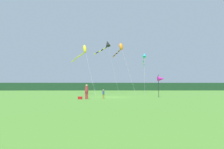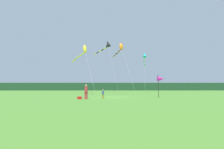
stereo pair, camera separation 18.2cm
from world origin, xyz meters
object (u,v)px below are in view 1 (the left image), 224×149
object	(u,v)px
banner_flag_pole	(161,79)
kite_cyan	(144,57)
kite_orange	(120,48)
kite_yellow	(83,51)
cooler_box	(80,98)
kite_black	(107,45)
person_adult	(87,91)
person_child	(103,94)

from	to	relation	value
banner_flag_pole	kite_cyan	size ratio (longest dim) A/B	0.30
kite_orange	kite_cyan	bearing A→B (deg)	43.83
kite_orange	kite_yellow	size ratio (longest dim) A/B	1.13
cooler_box	kite_black	distance (m)	20.77
banner_flag_pole	person_adult	bearing A→B (deg)	-161.27
cooler_box	kite_black	size ratio (longest dim) A/B	0.04
banner_flag_pole	cooler_box	bearing A→B (deg)	-161.79
person_child	cooler_box	world-z (taller)	person_child
kite_yellow	kite_orange	bearing A→B (deg)	23.34
person_child	banner_flag_pole	xyz separation A→B (m)	(7.70, 2.60, 1.87)
person_adult	kite_cyan	xyz separation A→B (m)	(11.08, 21.60, 7.68)
banner_flag_pole	kite_yellow	distance (m)	16.19
person_child	cooler_box	bearing A→B (deg)	-163.08
person_adult	person_child	bearing A→B (deg)	19.05
person_adult	banner_flag_pole	world-z (taller)	banner_flag_pole
person_child	kite_yellow	xyz separation A→B (m)	(-4.35, 11.83, 7.51)
person_child	kite_yellow	distance (m)	14.67
kite_orange	kite_cyan	world-z (taller)	kite_orange
cooler_box	kite_yellow	size ratio (longest dim) A/B	0.05
banner_flag_pole	kite_black	size ratio (longest dim) A/B	0.26
person_child	banner_flag_pole	bearing A→B (deg)	18.65
cooler_box	kite_black	bearing A→B (deg)	81.19
person_adult	kite_orange	world-z (taller)	kite_orange
banner_flag_pole	kite_black	distance (m)	18.14
person_child	kite_orange	distance (m)	17.67
person_child	kite_cyan	distance (m)	24.21
banner_flag_pole	kite_cyan	distance (m)	19.39
kite_black	person_adult	bearing A→B (deg)	-96.57
kite_cyan	kite_black	bearing A→B (deg)	-155.89
banner_flag_pole	kite_yellow	size ratio (longest dim) A/B	0.33
kite_orange	cooler_box	bearing A→B (deg)	-109.52
kite_cyan	kite_black	size ratio (longest dim) A/B	0.87
person_child	banner_flag_pole	world-z (taller)	banner_flag_pole
kite_cyan	kite_yellow	world-z (taller)	kite_cyan
kite_cyan	kite_yellow	size ratio (longest dim) A/B	1.09
person_child	kite_cyan	bearing A→B (deg)	66.38
person_adult	banner_flag_pole	distance (m)	10.28
kite_cyan	kite_yellow	bearing A→B (deg)	-146.02
kite_orange	person_child	bearing A→B (deg)	-101.15
person_adult	kite_black	size ratio (longest dim) A/B	0.14
kite_yellow	kite_cyan	bearing A→B (deg)	33.98
kite_cyan	kite_yellow	distance (m)	16.29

